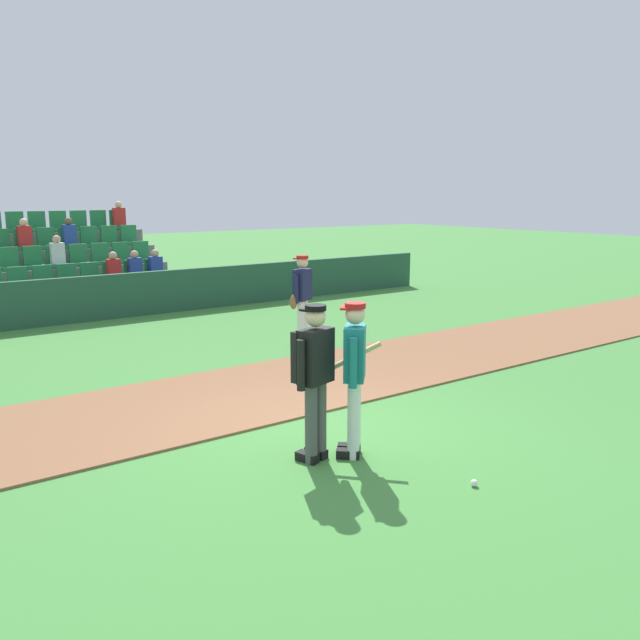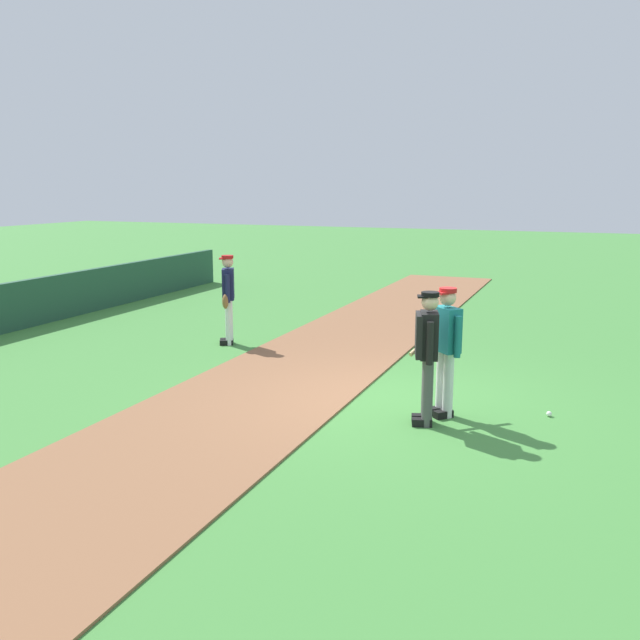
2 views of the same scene
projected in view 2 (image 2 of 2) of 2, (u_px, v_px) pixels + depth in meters
The scene contains 6 objects.
ground_plane at pixel (392, 405), 9.66m from camera, with size 80.00×80.00×0.00m, color #42843A.
infield_dirt_path at pixel (268, 389), 10.39m from camera, with size 28.00×2.77×0.03m, color brown.
batter_teal_jersey at pixel (445, 346), 9.05m from camera, with size 0.74×0.68×1.76m.
umpire_home_plate at pixel (427, 350), 8.71m from camera, with size 0.57×0.39×1.76m.
runner_navy_jersey at pixel (228, 296), 13.20m from camera, with size 0.65×0.42×1.76m.
baseball at pixel (549, 414), 9.18m from camera, with size 0.07×0.07×0.07m, color white.
Camera 2 is at (-8.95, -2.52, 3.08)m, focal length 37.98 mm.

